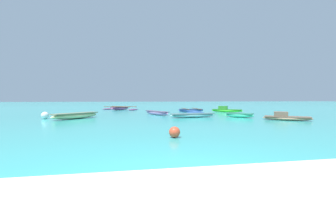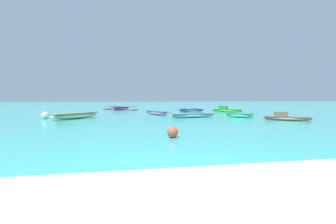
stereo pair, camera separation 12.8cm
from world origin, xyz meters
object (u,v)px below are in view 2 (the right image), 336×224
at_px(moored_boat_4, 157,113).
at_px(moored_boat_5, 286,117).
at_px(moored_boat_0, 226,110).
at_px(moored_boat_1, 75,115).
at_px(moored_boat_6, 121,108).
at_px(moored_boat_7, 239,115).
at_px(moored_boat_3, 192,115).
at_px(moored_boat_2, 191,110).
at_px(mooring_buoy_2, 45,115).
at_px(mooring_buoy_0, 173,132).

xyz_separation_m(moored_boat_4, moored_boat_5, (8.18, -6.79, -0.00)).
height_order(moored_boat_0, moored_boat_1, moored_boat_0).
height_order(moored_boat_4, moored_boat_6, moored_boat_6).
bearing_deg(moored_boat_7, moored_boat_6, 171.38).
bearing_deg(moored_boat_7, moored_boat_4, -166.06).
distance_m(moored_boat_1, moored_boat_3, 9.02).
relative_size(moored_boat_0, moored_boat_3, 0.79).
xyz_separation_m(moored_boat_2, mooring_buoy_2, (-13.12, -6.16, 0.07)).
distance_m(moored_boat_2, mooring_buoy_2, 14.49).
bearing_deg(moored_boat_0, moored_boat_7, -69.29).
bearing_deg(moored_boat_1, moored_boat_6, 27.68).
height_order(moored_boat_0, moored_boat_5, moored_boat_0).
relative_size(moored_boat_5, mooring_buoy_0, 6.97).
relative_size(moored_boat_3, moored_boat_5, 1.31).
relative_size(moored_boat_5, mooring_buoy_2, 5.63).
bearing_deg(moored_boat_5, moored_boat_6, 159.89).
height_order(moored_boat_6, mooring_buoy_2, mooring_buoy_2).
bearing_deg(mooring_buoy_2, moored_boat_0, 18.09).
height_order(moored_boat_2, moored_boat_5, moored_boat_5).
bearing_deg(mooring_buoy_0, moored_boat_4, 85.35).
distance_m(moored_boat_1, mooring_buoy_0, 10.93).
relative_size(moored_boat_3, moored_boat_7, 1.91).
distance_m(moored_boat_0, moored_boat_7, 7.39).
height_order(moored_boat_2, mooring_buoy_0, mooring_buoy_0).
xyz_separation_m(moored_boat_1, moored_boat_3, (9.00, -0.48, -0.06)).
bearing_deg(moored_boat_0, moored_boat_2, -150.47).
relative_size(moored_boat_6, mooring_buoy_2, 9.16).
xyz_separation_m(moored_boat_3, mooring_buoy_2, (-11.22, 0.78, 0.08)).
distance_m(moored_boat_5, moored_boat_6, 20.72).
height_order(moored_boat_2, moored_boat_3, moored_boat_2).
height_order(moored_boat_5, moored_boat_6, moored_boat_5).
bearing_deg(moored_boat_0, moored_boat_4, -122.03).
xyz_separation_m(moored_boat_1, moored_boat_4, (6.55, 2.82, -0.04)).
bearing_deg(moored_boat_3, mooring_buoy_2, 168.74).
bearing_deg(mooring_buoy_0, moored_boat_0, 58.66).
bearing_deg(mooring_buoy_2, moored_boat_7, -5.68).
distance_m(moored_boat_1, mooring_buoy_2, 2.24).
height_order(moored_boat_0, moored_boat_7, moored_boat_0).
relative_size(moored_boat_0, moored_boat_6, 0.63).
distance_m(moored_boat_5, mooring_buoy_0, 10.67).
bearing_deg(moored_boat_2, mooring_buoy_2, -150.88).
xyz_separation_m(moored_boat_7, mooring_buoy_0, (-7.15, -8.23, 0.01)).
distance_m(moored_boat_3, moored_boat_6, 14.85).
relative_size(moored_boat_3, moored_boat_6, 0.80).
bearing_deg(moored_boat_6, moored_boat_7, -106.65).
distance_m(moored_boat_2, moored_boat_3, 7.19).
relative_size(moored_boat_1, moored_boat_5, 1.18).
xyz_separation_m(moored_boat_4, moored_boat_7, (6.15, -4.01, -0.01)).
bearing_deg(moored_boat_3, mooring_buoy_0, -118.37).
relative_size(moored_boat_3, mooring_buoy_2, 7.34).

